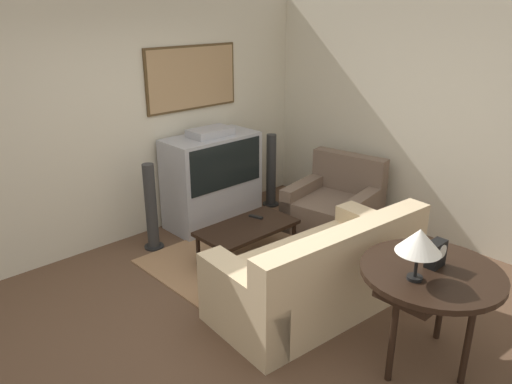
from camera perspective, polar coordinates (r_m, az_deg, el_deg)
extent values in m
plane|color=brown|center=(4.59, -0.73, -13.57)|extent=(12.00, 12.00, 0.00)
cube|color=beige|center=(5.69, -15.56, 7.47)|extent=(12.00, 0.06, 2.70)
cube|color=#4C381E|center=(6.09, -7.33, 12.82)|extent=(1.27, 0.03, 0.75)
cube|color=#A37F56|center=(6.08, -7.22, 12.81)|extent=(1.22, 0.01, 0.70)
cube|color=beige|center=(6.02, 18.21, 7.89)|extent=(0.06, 12.00, 2.70)
cube|color=#99704C|center=(5.45, -0.87, -7.50)|extent=(1.94, 1.61, 0.01)
cube|color=#9E9EA3|center=(6.24, -4.96, -1.29)|extent=(1.15, 0.56, 0.50)
cube|color=#9E9EA3|center=(6.05, -5.12, 3.60)|extent=(1.15, 0.56, 0.61)
cube|color=black|center=(5.84, -3.38, 3.00)|extent=(1.04, 0.01, 0.54)
cube|color=#9E9EA3|center=(5.95, -5.23, 6.83)|extent=(0.52, 0.31, 0.09)
cube|color=#CCB289|center=(4.61, 6.82, -10.03)|extent=(1.99, 1.08, 0.48)
cube|color=#CCB289|center=(4.19, 10.46, -6.67)|extent=(1.93, 0.39, 0.41)
cube|color=#CCB289|center=(5.13, 13.57, -6.07)|extent=(0.32, 0.94, 0.64)
cube|color=#CCB289|center=(4.10, -1.71, -12.86)|extent=(0.32, 0.94, 0.64)
cube|color=gray|center=(4.58, 12.82, -4.84)|extent=(0.37, 0.15, 0.34)
cube|color=gray|center=(4.01, 4.85, -8.26)|extent=(0.37, 0.15, 0.34)
cube|color=brown|center=(6.11, 8.73, -2.47)|extent=(1.08, 1.09, 0.40)
cube|color=brown|center=(6.27, 10.59, 2.26)|extent=(0.34, 0.96, 0.46)
cube|color=brown|center=(6.26, 5.63, -1.04)|extent=(0.94, 0.32, 0.54)
cube|color=brown|center=(5.92, 12.09, -2.73)|extent=(0.94, 0.32, 0.54)
cube|color=black|center=(5.29, -1.00, -4.10)|extent=(1.06, 0.56, 0.04)
cylinder|color=black|center=(4.94, -3.36, -8.56)|extent=(0.04, 0.04, 0.34)
cylinder|color=black|center=(5.53, 4.35, -5.18)|extent=(0.04, 0.04, 0.34)
cylinder|color=black|center=(5.26, -6.62, -6.70)|extent=(0.04, 0.04, 0.34)
cylinder|color=black|center=(5.82, 1.00, -3.73)|extent=(0.04, 0.04, 0.34)
cylinder|color=black|center=(3.85, 19.45, -8.67)|extent=(1.02, 1.02, 0.04)
cube|color=black|center=(3.88, 19.34, -9.47)|extent=(0.87, 0.41, 0.08)
cylinder|color=black|center=(3.81, 15.36, -15.65)|extent=(0.05, 0.05, 0.75)
cylinder|color=black|center=(4.35, 20.50, -11.31)|extent=(0.05, 0.05, 0.75)
cylinder|color=black|center=(3.95, 23.09, -15.27)|extent=(0.05, 0.05, 0.75)
cylinder|color=black|center=(3.67, 17.67, -9.32)|extent=(0.11, 0.11, 0.02)
cylinder|color=black|center=(3.59, 17.97, -6.90)|extent=(0.02, 0.02, 0.32)
cone|color=white|center=(3.54, 18.17, -5.30)|extent=(0.31, 0.31, 0.17)
cube|color=black|center=(3.85, 19.87, -6.66)|extent=(0.16, 0.09, 0.20)
cylinder|color=white|center=(3.82, 20.57, -6.40)|extent=(0.10, 0.01, 0.10)
cube|color=black|center=(5.47, -0.01, -2.85)|extent=(0.09, 0.17, 0.02)
cylinder|color=black|center=(5.79, -11.56, -6.11)|extent=(0.22, 0.22, 0.02)
cylinder|color=#2D2D2D|center=(5.59, -11.91, -1.69)|extent=(0.13, 0.13, 0.99)
cylinder|color=black|center=(6.83, 1.70, -1.37)|extent=(0.22, 0.22, 0.02)
cylinder|color=#2D2D2D|center=(6.66, 1.74, 2.48)|extent=(0.13, 0.13, 0.99)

